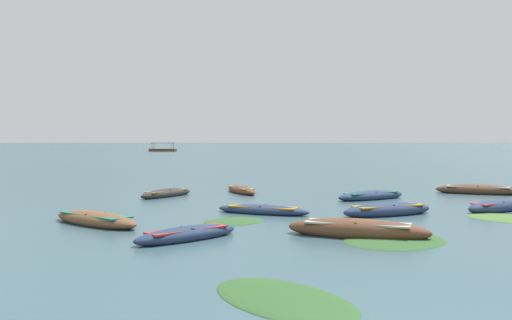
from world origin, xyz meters
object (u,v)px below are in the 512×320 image
object	(u,v)px
rowboat_1	(496,207)
rowboat_6	(166,194)
rowboat_0	(387,210)
rowboat_10	(95,219)
rowboat_12	(477,190)
rowboat_8	(262,210)
rowboat_7	(241,190)
rowboat_5	(357,230)
rowboat_2	(186,234)
rowboat_4	(370,196)
ferry_0	(162,150)

from	to	relation	value
rowboat_1	rowboat_6	xyz separation A→B (m)	(-14.00, 5.52, -0.02)
rowboat_0	rowboat_10	bearing A→B (deg)	-167.59
rowboat_12	rowboat_8	bearing A→B (deg)	-145.96
rowboat_7	rowboat_10	xyz separation A→B (m)	(-4.56, -10.73, 0.02)
rowboat_6	rowboat_12	bearing A→B (deg)	5.08
rowboat_5	rowboat_7	size ratio (longest dim) A/B	1.23
rowboat_1	rowboat_2	bearing A→B (deg)	-151.98
rowboat_2	rowboat_5	xyz separation A→B (m)	(4.87, 0.43, 0.06)
rowboat_1	rowboat_4	bearing A→B (deg)	132.88
rowboat_5	rowboat_12	size ratio (longest dim) A/B	0.97
rowboat_1	rowboat_10	world-z (taller)	rowboat_1
rowboat_6	rowboat_10	xyz separation A→B (m)	(-0.87, -8.89, 0.02)
rowboat_1	rowboat_6	size ratio (longest dim) A/B	0.97
rowboat_1	rowboat_8	world-z (taller)	rowboat_1
rowboat_8	ferry_0	distance (m)	126.94
rowboat_10	ferry_0	world-z (taller)	ferry_0
rowboat_5	rowboat_6	world-z (taller)	rowboat_5
rowboat_4	rowboat_6	xyz separation A→B (m)	(-9.97, 1.19, -0.01)
rowboat_1	rowboat_4	distance (m)	5.92
rowboat_0	rowboat_2	size ratio (longest dim) A/B	1.29
rowboat_0	rowboat_6	bearing A→B (deg)	144.85
rowboat_2	rowboat_4	distance (m)	12.81
rowboat_5	rowboat_12	bearing A→B (deg)	55.33
rowboat_0	rowboat_5	distance (m)	4.98
rowboat_1	rowboat_12	bearing A→B (deg)	72.85
rowboat_1	rowboat_8	bearing A→B (deg)	-175.40
rowboat_10	rowboat_12	xyz separation A→B (m)	(17.02, 10.33, 0.03)
rowboat_7	rowboat_8	bearing A→B (deg)	-82.63
rowboat_0	rowboat_7	world-z (taller)	rowboat_0
rowboat_5	rowboat_7	xyz separation A→B (m)	(-3.72, 13.03, -0.06)
rowboat_0	rowboat_10	xyz separation A→B (m)	(-10.28, -2.26, -0.01)
rowboat_0	rowboat_6	world-z (taller)	rowboat_0
rowboat_8	rowboat_0	bearing A→B (deg)	-4.41
rowboat_2	rowboat_6	bearing A→B (deg)	102.31
rowboat_4	ferry_0	bearing A→B (deg)	104.47
rowboat_12	rowboat_0	bearing A→B (deg)	-129.85
rowboat_1	rowboat_6	bearing A→B (deg)	158.47
rowboat_1	rowboat_8	distance (m)	9.29
rowboat_0	rowboat_10	size ratio (longest dim) A/B	1.02
rowboat_12	ferry_0	size ratio (longest dim) A/B	0.59
ferry_0	rowboat_12	bearing A→B (deg)	-72.42
rowboat_4	rowboat_5	distance (m)	10.33
rowboat_7	rowboat_0	bearing A→B (deg)	-55.95
rowboat_10	rowboat_8	bearing A→B (deg)	25.07
rowboat_5	rowboat_10	bearing A→B (deg)	164.48
rowboat_1	rowboat_6	world-z (taller)	rowboat_1
rowboat_2	rowboat_6	xyz separation A→B (m)	(-2.54, 11.62, 0.01)
rowboat_2	rowboat_7	size ratio (longest dim) A/B	0.89
rowboat_4	rowboat_7	world-z (taller)	rowboat_4
rowboat_4	rowboat_7	bearing A→B (deg)	154.26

